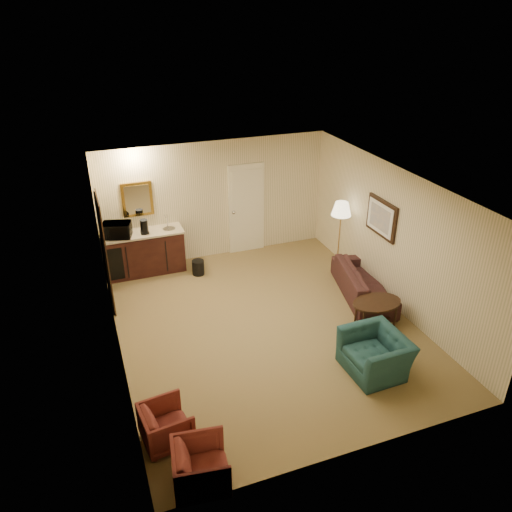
{
  "coord_description": "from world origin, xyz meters",
  "views": [
    {
      "loc": [
        -2.71,
        -6.83,
        5.14
      ],
      "look_at": [
        0.01,
        0.5,
        1.14
      ],
      "focal_mm": 35.0,
      "sensor_mm": 36.0,
      "label": 1
    }
  ],
  "objects_px": {
    "coffee_table": "(375,314)",
    "rose_chair_near": "(166,423)",
    "rose_chair_far": "(201,465)",
    "waste_bin": "(198,267)",
    "teal_armchair": "(376,348)",
    "wetbar_cabinet": "(145,252)",
    "floor_lamp": "(339,237)",
    "coffee_maker": "(144,227)",
    "sofa": "(364,278)",
    "microwave": "(117,229)"
  },
  "relations": [
    {
      "from": "coffee_table",
      "to": "rose_chair_near",
      "type": "bearing_deg",
      "value": -161.78
    },
    {
      "from": "rose_chair_far",
      "to": "rose_chair_near",
      "type": "bearing_deg",
      "value": 25.45
    },
    {
      "from": "rose_chair_far",
      "to": "waste_bin",
      "type": "height_order",
      "value": "rose_chair_far"
    },
    {
      "from": "teal_armchair",
      "to": "rose_chair_far",
      "type": "bearing_deg",
      "value": -72.13
    },
    {
      "from": "wetbar_cabinet",
      "to": "floor_lamp",
      "type": "distance_m",
      "value": 4.08
    },
    {
      "from": "wetbar_cabinet",
      "to": "rose_chair_far",
      "type": "relative_size",
      "value": 2.49
    },
    {
      "from": "coffee_table",
      "to": "wetbar_cabinet",
      "type": "bearing_deg",
      "value": 135.25
    },
    {
      "from": "wetbar_cabinet",
      "to": "waste_bin",
      "type": "height_order",
      "value": "wetbar_cabinet"
    },
    {
      "from": "teal_armchair",
      "to": "coffee_maker",
      "type": "relative_size",
      "value": 3.27
    },
    {
      "from": "rose_chair_near",
      "to": "floor_lamp",
      "type": "height_order",
      "value": "floor_lamp"
    },
    {
      "from": "sofa",
      "to": "teal_armchair",
      "type": "relative_size",
      "value": 2.01
    },
    {
      "from": "sofa",
      "to": "rose_chair_near",
      "type": "bearing_deg",
      "value": 131.02
    },
    {
      "from": "floor_lamp",
      "to": "microwave",
      "type": "bearing_deg",
      "value": 163.98
    },
    {
      "from": "sofa",
      "to": "coffee_maker",
      "type": "xyz_separation_m",
      "value": [
        -3.76,
        2.37,
        0.69
      ]
    },
    {
      "from": "rose_chair_near",
      "to": "coffee_table",
      "type": "bearing_deg",
      "value": -78.78
    },
    {
      "from": "rose_chair_near",
      "to": "waste_bin",
      "type": "distance_m",
      "value": 4.49
    },
    {
      "from": "wetbar_cabinet",
      "to": "rose_chair_near",
      "type": "xyz_separation_m",
      "value": [
        -0.5,
        -4.72,
        -0.15
      ]
    },
    {
      "from": "microwave",
      "to": "rose_chair_far",
      "type": "bearing_deg",
      "value": -71.53
    },
    {
      "from": "sofa",
      "to": "floor_lamp",
      "type": "bearing_deg",
      "value": 10.6
    },
    {
      "from": "teal_armchair",
      "to": "coffee_maker",
      "type": "height_order",
      "value": "coffee_maker"
    },
    {
      "from": "floor_lamp",
      "to": "sofa",
      "type": "bearing_deg",
      "value": -92.53
    },
    {
      "from": "teal_armchair",
      "to": "microwave",
      "type": "distance_m",
      "value": 5.52
    },
    {
      "from": "sofa",
      "to": "waste_bin",
      "type": "distance_m",
      "value": 3.42
    },
    {
      "from": "sofa",
      "to": "coffee_maker",
      "type": "height_order",
      "value": "coffee_maker"
    },
    {
      "from": "floor_lamp",
      "to": "teal_armchair",
      "type": "bearing_deg",
      "value": -108.67
    },
    {
      "from": "waste_bin",
      "to": "microwave",
      "type": "distance_m",
      "value": 1.83
    },
    {
      "from": "sofa",
      "to": "waste_bin",
      "type": "relative_size",
      "value": 6.16
    },
    {
      "from": "floor_lamp",
      "to": "rose_chair_far",
      "type": "bearing_deg",
      "value": -134.25
    },
    {
      "from": "coffee_table",
      "to": "coffee_maker",
      "type": "bearing_deg",
      "value": 135.58
    },
    {
      "from": "teal_armchair",
      "to": "waste_bin",
      "type": "height_order",
      "value": "teal_armchair"
    },
    {
      "from": "teal_armchair",
      "to": "rose_chair_far",
      "type": "height_order",
      "value": "teal_armchair"
    },
    {
      "from": "sofa",
      "to": "wetbar_cabinet",
      "type": "bearing_deg",
      "value": 70.38
    },
    {
      "from": "sofa",
      "to": "coffee_maker",
      "type": "distance_m",
      "value": 4.5
    },
    {
      "from": "rose_chair_near",
      "to": "coffee_table",
      "type": "xyz_separation_m",
      "value": [
        3.95,
        1.3,
        -0.05
      ]
    },
    {
      "from": "coffee_table",
      "to": "microwave",
      "type": "distance_m",
      "value": 5.25
    },
    {
      "from": "wetbar_cabinet",
      "to": "coffee_table",
      "type": "xyz_separation_m",
      "value": [
        3.45,
        -3.42,
        -0.21
      ]
    },
    {
      "from": "wetbar_cabinet",
      "to": "coffee_maker",
      "type": "bearing_deg",
      "value": -63.53
    },
    {
      "from": "floor_lamp",
      "to": "coffee_maker",
      "type": "height_order",
      "value": "floor_lamp"
    },
    {
      "from": "floor_lamp",
      "to": "rose_chair_near",
      "type": "bearing_deg",
      "value": -141.92
    },
    {
      "from": "coffee_table",
      "to": "waste_bin",
      "type": "height_order",
      "value": "coffee_table"
    },
    {
      "from": "wetbar_cabinet",
      "to": "teal_armchair",
      "type": "xyz_separation_m",
      "value": [
        2.79,
        -4.43,
        -0.04
      ]
    },
    {
      "from": "wetbar_cabinet",
      "to": "floor_lamp",
      "type": "xyz_separation_m",
      "value": [
        3.85,
        -1.31,
        0.31
      ]
    },
    {
      "from": "floor_lamp",
      "to": "waste_bin",
      "type": "height_order",
      "value": "floor_lamp"
    },
    {
      "from": "wetbar_cabinet",
      "to": "floor_lamp",
      "type": "height_order",
      "value": "floor_lamp"
    },
    {
      "from": "rose_chair_near",
      "to": "floor_lamp",
      "type": "xyz_separation_m",
      "value": [
        4.35,
        3.41,
        0.46
      ]
    },
    {
      "from": "teal_armchair",
      "to": "coffee_table",
      "type": "bearing_deg",
      "value": 145.36
    },
    {
      "from": "sofa",
      "to": "microwave",
      "type": "relative_size",
      "value": 3.55
    },
    {
      "from": "wetbar_cabinet",
      "to": "sofa",
      "type": "distance_m",
      "value": 4.52
    },
    {
      "from": "floor_lamp",
      "to": "wetbar_cabinet",
      "type": "bearing_deg",
      "value": 161.19
    },
    {
      "from": "coffee_table",
      "to": "floor_lamp",
      "type": "xyz_separation_m",
      "value": [
        0.4,
        2.11,
        0.52
      ]
    }
  ]
}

